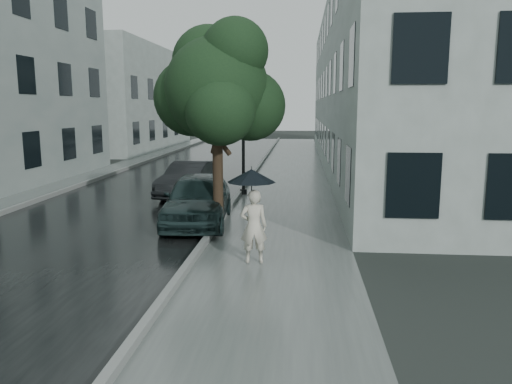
# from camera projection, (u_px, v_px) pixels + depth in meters

# --- Properties ---
(ground) EXTENTS (120.00, 120.00, 0.00)m
(ground) POSITION_uv_depth(u_px,v_px,m) (263.00, 270.00, 10.40)
(ground) COLOR black
(ground) RESTS_ON ground
(sidewalk) EXTENTS (3.50, 60.00, 0.01)m
(sidewalk) POSITION_uv_depth(u_px,v_px,m) (289.00, 183.00, 22.15)
(sidewalk) COLOR slate
(sidewalk) RESTS_ON ground
(kerb_near) EXTENTS (0.15, 60.00, 0.15)m
(kerb_near) POSITION_uv_depth(u_px,v_px,m) (248.00, 181.00, 22.30)
(kerb_near) COLOR slate
(kerb_near) RESTS_ON ground
(asphalt_road) EXTENTS (6.85, 60.00, 0.00)m
(asphalt_road) POSITION_uv_depth(u_px,v_px,m) (172.00, 181.00, 22.63)
(asphalt_road) COLOR black
(asphalt_road) RESTS_ON ground
(kerb_far) EXTENTS (0.15, 60.00, 0.15)m
(kerb_far) POSITION_uv_depth(u_px,v_px,m) (97.00, 179.00, 22.93)
(kerb_far) COLOR slate
(kerb_far) RESTS_ON ground
(sidewalk_far) EXTENTS (1.70, 60.00, 0.01)m
(sidewalk_far) POSITION_uv_depth(u_px,v_px,m) (78.00, 180.00, 23.02)
(sidewalk_far) COLOR #4C5451
(sidewalk_far) RESTS_ON ground
(building_near) EXTENTS (7.02, 36.00, 9.00)m
(building_near) POSITION_uv_depth(u_px,v_px,m) (386.00, 86.00, 28.28)
(building_near) COLOR #94A19D
(building_near) RESTS_ON ground
(building_far_b) EXTENTS (7.02, 18.00, 8.00)m
(building_far_b) POSITION_uv_depth(u_px,v_px,m) (122.00, 98.00, 40.39)
(building_far_b) COLOR #94A19D
(building_far_b) RESTS_ON ground
(pedestrian) EXTENTS (0.64, 0.47, 1.61)m
(pedestrian) POSITION_uv_depth(u_px,v_px,m) (254.00, 226.00, 10.76)
(pedestrian) COLOR #B9B5A2
(pedestrian) RESTS_ON sidewalk
(umbrella) EXTENTS (1.29, 1.29, 1.17)m
(umbrella) POSITION_uv_depth(u_px,v_px,m) (252.00, 176.00, 10.59)
(umbrella) COLOR black
(umbrella) RESTS_ON ground
(street_tree) EXTENTS (3.56, 3.24, 5.59)m
(street_tree) POSITION_uv_depth(u_px,v_px,m) (217.00, 88.00, 13.05)
(street_tree) COLOR #332619
(street_tree) RESTS_ON ground
(lamp_post) EXTENTS (0.84, 0.41, 4.64)m
(lamp_post) POSITION_uv_depth(u_px,v_px,m) (239.00, 125.00, 18.89)
(lamp_post) COLOR black
(lamp_post) RESTS_ON ground
(car_near) EXTENTS (2.05, 4.44, 1.47)m
(car_near) POSITION_uv_depth(u_px,v_px,m) (198.00, 198.00, 14.39)
(car_near) COLOR #1B2E2E
(car_near) RESTS_ON ground
(car_far) EXTENTS (1.93, 4.11, 1.30)m
(car_far) POSITION_uv_depth(u_px,v_px,m) (190.00, 179.00, 18.84)
(car_far) COLOR #212426
(car_far) RESTS_ON ground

